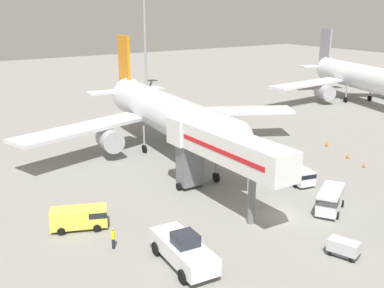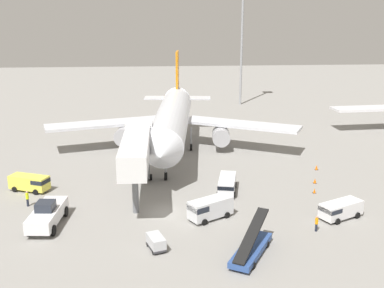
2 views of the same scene
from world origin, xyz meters
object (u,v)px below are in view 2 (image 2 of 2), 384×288
at_px(service_van_near_right, 340,209).
at_px(ground_crew_worker_midground, 27,198).
at_px(service_van_near_center, 209,208).
at_px(apron_light_mast, 243,12).
at_px(belt_loader_truck, 251,248).
at_px(safety_cone_bravo, 315,181).
at_px(baggage_cart_outer_left, 156,242).
at_px(safety_cone_charlie, 314,191).
at_px(pushback_tug, 47,214).
at_px(service_van_near_left, 30,182).
at_px(service_van_far_right, 227,184).
at_px(jet_bridge, 137,149).
at_px(airplane_at_gate, 172,120).
at_px(safety_cone_alpha, 317,167).
at_px(ground_crew_worker_foreground, 317,223).

distance_m(service_van_near_right, ground_crew_worker_midground, 35.00).
relative_size(service_van_near_center, ground_crew_worker_midground, 2.81).
bearing_deg(service_van_near_right, apron_light_mast, 89.09).
height_order(belt_loader_truck, safety_cone_bravo, belt_loader_truck).
distance_m(baggage_cart_outer_left, safety_cone_charlie, 23.29).
xyz_separation_m(pushback_tug, service_van_near_left, (-4.29, 10.20, -0.15)).
relative_size(service_van_far_right, baggage_cart_outer_left, 2.11).
height_order(jet_bridge, service_van_near_center, jet_bridge).
bearing_deg(baggage_cart_outer_left, service_van_near_center, 47.52).
height_order(jet_bridge, apron_light_mast, apron_light_mast).
distance_m(service_van_far_right, service_van_near_left, 24.48).
xyz_separation_m(belt_loader_truck, service_van_far_right, (0.17, 15.64, 0.30)).
relative_size(airplane_at_gate, service_van_near_right, 7.80).
distance_m(service_van_far_right, baggage_cart_outer_left, 16.36).
relative_size(airplane_at_gate, service_van_near_left, 7.77).
bearing_deg(pushback_tug, safety_cone_bravo, 17.37).
xyz_separation_m(service_van_near_left, safety_cone_charlie, (35.10, -3.57, -0.83)).
bearing_deg(ground_crew_worker_midground, apron_light_mast, 59.23).
height_order(ground_crew_worker_midground, apron_light_mast, apron_light_mast).
bearing_deg(belt_loader_truck, service_van_near_right, 32.64).
distance_m(pushback_tug, service_van_near_center, 17.00).
relative_size(service_van_near_center, apron_light_mast, 0.16).
bearing_deg(safety_cone_alpha, ground_crew_worker_midground, -165.12).
height_order(service_van_far_right, safety_cone_bravo, service_van_far_right).
bearing_deg(pushback_tug, safety_cone_alpha, 24.14).
bearing_deg(belt_loader_truck, safety_cone_charlie, 53.03).
height_order(pushback_tug, safety_cone_charlie, pushback_tug).
bearing_deg(ground_crew_worker_midground, service_van_near_right, -9.91).
relative_size(jet_bridge, ground_crew_worker_foreground, 10.04).
bearing_deg(ground_crew_worker_foreground, baggage_cart_outer_left, -171.36).
height_order(belt_loader_truck, ground_crew_worker_midground, belt_loader_truck).
bearing_deg(safety_cone_charlie, ground_crew_worker_foreground, -108.00).
height_order(baggage_cart_outer_left, ground_crew_worker_foreground, ground_crew_worker_foreground).
height_order(service_van_near_left, service_van_near_right, service_van_near_left).
xyz_separation_m(service_van_near_right, baggage_cart_outer_left, (-19.81, -5.29, -0.31)).
height_order(service_van_far_right, ground_crew_worker_midground, ground_crew_worker_midground).
bearing_deg(safety_cone_alpha, airplane_at_gate, 151.61).
bearing_deg(apron_light_mast, service_van_near_right, -90.91).
xyz_separation_m(ground_crew_worker_midground, safety_cone_charlie, (34.22, 1.32, -0.69)).
bearing_deg(safety_cone_charlie, airplane_at_gate, 130.76).
bearing_deg(jet_bridge, belt_loader_truck, -55.50).
bearing_deg(jet_bridge, ground_crew_worker_midground, -168.88).
height_order(airplane_at_gate, ground_crew_worker_midground, airplane_at_gate).
height_order(service_van_near_left, safety_cone_bravo, service_van_near_left).
xyz_separation_m(pushback_tug, service_van_near_right, (31.06, -0.72, -0.21)).
bearing_deg(ground_crew_worker_midground, pushback_tug, -57.26).
relative_size(belt_loader_truck, safety_cone_alpha, 9.95).
distance_m(jet_bridge, baggage_cart_outer_left, 14.85).
bearing_deg(service_van_near_right, baggage_cart_outer_left, -165.06).
height_order(safety_cone_charlie, apron_light_mast, apron_light_mast).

